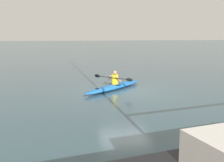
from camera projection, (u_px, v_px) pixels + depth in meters
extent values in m
plane|color=#334C56|center=(124.00, 91.00, 14.35)|extent=(160.00, 160.00, 0.00)
ellipsoid|color=#1959A5|center=(114.00, 87.00, 14.81)|extent=(3.72, 3.70, 0.28)
torus|color=black|center=(115.00, 84.00, 14.85)|extent=(0.84, 0.84, 0.04)
cylinder|color=black|center=(97.00, 89.00, 13.70)|extent=(0.18, 0.18, 0.02)
cylinder|color=yellow|center=(115.00, 79.00, 14.80)|extent=(0.35, 0.35, 0.48)
sphere|color=#936B4C|center=(115.00, 73.00, 14.74)|extent=(0.21, 0.21, 0.21)
cylinder|color=black|center=(113.00, 78.00, 14.62)|extent=(1.47, 1.48, 0.03)
ellipsoid|color=black|center=(129.00, 80.00, 14.02)|extent=(0.31, 0.31, 0.17)
ellipsoid|color=black|center=(97.00, 76.00, 15.23)|extent=(0.31, 0.31, 0.17)
cylinder|color=#936B4C|center=(118.00, 79.00, 14.57)|extent=(0.32, 0.18, 0.34)
cylinder|color=#936B4C|center=(110.00, 78.00, 14.89)|extent=(0.18, 0.32, 0.34)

